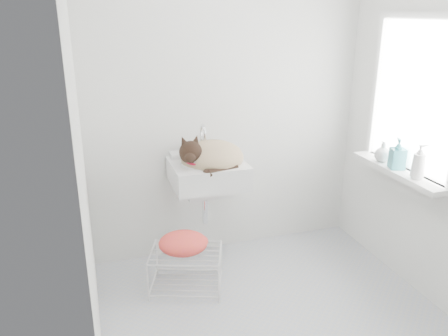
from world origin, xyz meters
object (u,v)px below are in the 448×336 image
object	(u,v)px
sink	(208,162)
bottle_b	(396,168)
bottle_a	(416,178)
cat	(210,157)
bottle_c	(382,161)
wire_rack	(186,269)

from	to	relation	value
sink	bottle_b	world-z (taller)	bottle_b
bottle_a	bottle_b	world-z (taller)	bottle_b
cat	bottle_a	size ratio (longest dim) A/B	2.44
sink	cat	bearing A→B (deg)	-58.10
bottle_c	bottle_a	bearing A→B (deg)	-90.00
bottle_b	bottle_c	distance (m)	0.16
wire_rack	bottle_a	distance (m)	1.70
wire_rack	bottle_c	distance (m)	1.64
wire_rack	bottle_c	xyz separation A→B (m)	(1.48, -0.10, 0.70)
sink	cat	distance (m)	0.05
sink	bottle_a	size ratio (longest dim) A/B	2.72
wire_rack	bottle_a	bearing A→B (deg)	-17.78
cat	wire_rack	xyz separation A→B (m)	(-0.26, -0.25, -0.74)
wire_rack	cat	bearing A→B (deg)	44.45
wire_rack	bottle_b	distance (m)	1.66
bottle_b	bottle_c	xyz separation A→B (m)	(0.00, 0.16, 0.00)
wire_rack	bottle_c	size ratio (longest dim) A/B	3.23
sink	bottle_b	size ratio (longest dim) A/B	2.47
bottle_c	sink	bearing A→B (deg)	163.32
bottle_c	wire_rack	bearing A→B (deg)	176.12
cat	bottle_c	bearing A→B (deg)	-14.29
cat	wire_rack	bearing A→B (deg)	-133.80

